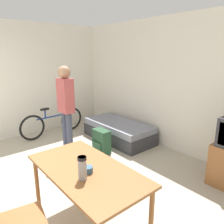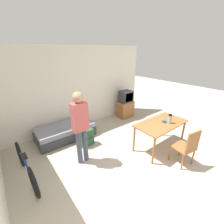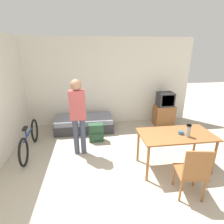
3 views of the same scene
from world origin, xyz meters
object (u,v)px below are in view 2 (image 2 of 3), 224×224
Objects in this scene: tv at (126,105)px; bicycle at (26,166)px; mate_bowl at (164,121)px; person_standing at (80,123)px; daybed at (66,132)px; dining_table at (161,126)px; wooden_chair at (188,146)px; backpack at (87,138)px; thermos_flask at (170,118)px.

bicycle is at bearing -164.10° from tv.
person_standing is at bearing 157.43° from mate_bowl.
tv is (2.54, 0.04, 0.30)m from daybed.
dining_table is at bearing -22.70° from person_standing.
wooden_chair is at bearing -96.65° from dining_table.
bicycle is at bearing 148.52° from wooden_chair.
wooden_chair is 2.59m from backpack.
thermos_flask is 2.38× the size of mate_bowl.
backpack is (0.32, -0.75, 0.03)m from daybed.
person_standing is at bearing 155.53° from thermos_flask.
thermos_flask is 0.49× the size of backpack.
tv is 2.99m from person_standing.
tv is 3.04m from wooden_chair.
person_standing is 1.04m from backpack.
dining_table is 2.07m from backpack.
thermos_flask is 2.33m from backpack.
dining_table is at bearing -108.45° from tv.
daybed is at bearing 113.11° from backpack.
wooden_chair reaches higher than bicycle.
person_standing is 17.38× the size of mate_bowl.
bicycle is at bearing -140.54° from daybed.
mate_bowl is at bearing -19.21° from dining_table.
bicycle is at bearing 161.46° from dining_table.
thermos_flask is (0.15, -0.14, 0.22)m from dining_table.
dining_table is 0.30m from thermos_flask.
mate_bowl is (-0.63, -2.16, 0.30)m from tv.
bicycle is at bearing 168.63° from person_standing.
thermos_flask reaches higher than daybed.
daybed is at bearing 132.08° from mate_bowl.
wooden_chair is (-0.09, -0.80, -0.16)m from dining_table.
dining_table reaches higher than bicycle.
daybed is 7.08× the size of thermos_flask.
dining_table is (1.83, -2.09, 0.48)m from daybed.
dining_table reaches higher than daybed.
tv is at bearing 15.90° from bicycle.
tv is at bearing 19.44° from backpack.
tv is 1.14× the size of wooden_chair.
wooden_chair is (-0.80, -2.93, 0.02)m from tv.
mate_bowl is (-0.07, 0.11, -0.10)m from thermos_flask.
wooden_chair reaches higher than daybed.
daybed is 0.81m from backpack.
mate_bowl reaches higher than bicycle.
thermos_flask is (2.07, -0.94, -0.13)m from person_standing.
bicycle is 1.62m from backpack.
dining_table is 0.82m from wooden_chair.
mate_bowl is (2.00, -0.83, -0.23)m from person_standing.
wooden_chair is at bearing -102.47° from mate_bowl.
person_standing is at bearing 157.30° from dining_table.
backpack is (-1.52, 1.34, -0.45)m from dining_table.
wooden_chair reaches higher than mate_bowl.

